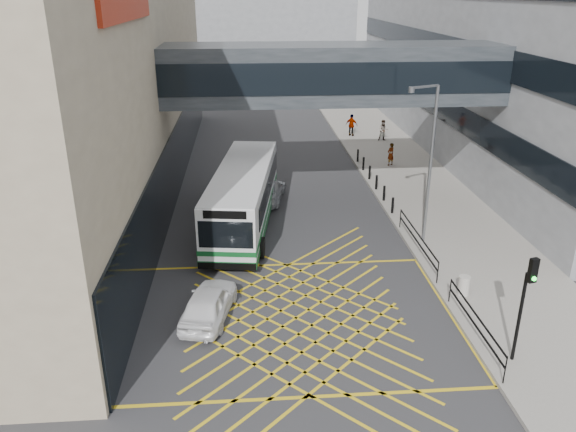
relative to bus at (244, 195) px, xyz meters
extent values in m
plane|color=#333335|center=(1.92, -9.25, -1.70)|extent=(120.00, 120.00, 0.00)
cube|color=black|center=(-4.04, 6.75, 0.30)|extent=(0.10, 41.50, 4.00)
cube|color=black|center=(13.88, 14.75, 2.30)|extent=(0.10, 43.50, 1.60)
cube|color=black|center=(13.88, 14.75, 6.30)|extent=(0.10, 43.50, 1.60)
cube|color=gray|center=(-0.08, 50.75, 7.30)|extent=(28.00, 16.00, 18.00)
cube|color=#30353A|center=(4.92, 2.75, 5.80)|extent=(20.00, 4.00, 3.00)
cube|color=black|center=(4.92, 0.73, 5.80)|extent=(19.50, 0.06, 1.60)
cube|color=black|center=(4.92, 4.77, 5.80)|extent=(19.50, 0.06, 1.60)
cube|color=gray|center=(10.92, 5.75, -1.62)|extent=(6.00, 54.00, 0.16)
cube|color=gold|center=(1.92, -9.25, -1.70)|extent=(12.00, 9.00, 0.01)
cube|color=silver|center=(-0.02, -0.12, 0.03)|extent=(4.05, 11.49, 2.76)
cube|color=#0F4B1F|center=(-0.02, -0.12, -1.17)|extent=(4.10, 11.53, 0.35)
cube|color=#0F4B1F|center=(-0.02, -0.12, -0.63)|extent=(4.12, 11.54, 0.22)
cube|color=black|center=(0.07, 0.49, 0.39)|extent=(3.92, 10.08, 1.07)
cube|color=black|center=(-0.77, -5.67, 0.29)|extent=(2.34, 0.40, 1.23)
cube|color=black|center=(-0.78, -5.69, 1.21)|extent=(1.83, 0.31, 0.36)
cube|color=silver|center=(-0.02, -0.12, 1.42)|extent=(4.02, 11.38, 0.10)
cube|color=black|center=(-0.78, -5.69, -1.19)|extent=(2.55, 0.45, 0.31)
cube|color=black|center=(0.74, 5.45, -1.19)|extent=(2.55, 0.45, 0.31)
cylinder|color=black|center=(-1.79, -3.59, -1.19)|extent=(0.42, 1.05, 1.02)
cylinder|color=black|center=(0.76, -3.94, -1.19)|extent=(0.42, 1.05, 1.02)
cylinder|color=black|center=(-0.85, 3.30, -1.19)|extent=(0.42, 1.05, 1.02)
cylinder|color=black|center=(1.70, 2.95, -1.19)|extent=(0.42, 1.05, 1.02)
imported|color=white|center=(-1.38, -8.97, -1.04)|extent=(2.56, 4.47, 1.34)
imported|color=black|center=(-0.08, 3.75, -0.92)|extent=(3.80, 5.35, 1.56)
imported|color=#9CA1A5|center=(1.39, 3.68, -1.03)|extent=(2.62, 4.59, 1.34)
cylinder|color=black|center=(8.91, -12.57, 0.08)|extent=(0.14, 0.14, 3.26)
cube|color=black|center=(8.96, -12.78, 1.90)|extent=(0.30, 0.23, 0.81)
sphere|color=#19E533|center=(8.98, -12.87, 1.66)|extent=(0.18, 0.18, 0.15)
cylinder|color=slate|center=(8.79, -2.95, 2.24)|extent=(0.20, 0.20, 7.56)
cube|color=slate|center=(8.10, -3.26, 6.01)|extent=(1.42, 0.70, 0.09)
cylinder|color=slate|center=(7.41, -3.57, 5.94)|extent=(0.35, 0.35, 0.24)
cylinder|color=#ADA89E|center=(8.83, -8.23, -1.14)|extent=(0.46, 0.46, 0.80)
cube|color=black|center=(8.07, -11.25, -0.59)|extent=(0.05, 5.00, 0.05)
cube|color=black|center=(8.07, -11.25, -0.99)|extent=(0.05, 5.00, 0.05)
cube|color=black|center=(8.07, -4.25, -0.59)|extent=(0.05, 6.00, 0.05)
cube|color=black|center=(8.07, -4.25, -0.99)|extent=(0.05, 6.00, 0.05)
cylinder|color=black|center=(8.07, -13.75, -1.04)|extent=(0.04, 0.04, 1.00)
cylinder|color=black|center=(8.07, -8.75, -1.04)|extent=(0.04, 0.04, 1.00)
cylinder|color=black|center=(8.07, -7.25, -1.04)|extent=(0.04, 0.04, 1.00)
cylinder|color=black|center=(8.07, -1.25, -1.04)|extent=(0.04, 0.04, 1.00)
cylinder|color=black|center=(8.17, 0.75, -1.09)|extent=(0.14, 0.14, 0.90)
cylinder|color=black|center=(8.17, 2.75, -1.09)|extent=(0.14, 0.14, 0.90)
cylinder|color=black|center=(8.17, 4.75, -1.09)|extent=(0.14, 0.14, 0.90)
cylinder|color=black|center=(8.17, 6.75, -1.09)|extent=(0.14, 0.14, 0.90)
cylinder|color=black|center=(8.17, 8.75, -1.09)|extent=(0.14, 0.14, 0.90)
cylinder|color=black|center=(8.17, 10.75, -1.09)|extent=(0.14, 0.14, 0.90)
imported|color=gray|center=(10.28, 9.70, -0.75)|extent=(0.77, 0.71, 1.59)
imported|color=gray|center=(11.38, 16.56, -0.70)|extent=(0.85, 0.53, 1.68)
imported|color=gray|center=(9.09, 18.33, -0.64)|extent=(1.17, 1.03, 1.81)
camera|label=1|loc=(0.20, -27.59, 9.99)|focal=35.00mm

